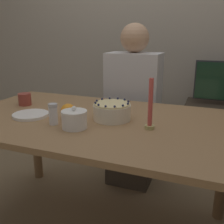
% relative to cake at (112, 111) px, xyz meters
% --- Properties ---
extents(wall_behind, '(8.00, 0.05, 2.60)m').
position_rel_cake_xyz_m(wall_behind, '(-0.10, 1.38, 0.53)').
color(wall_behind, '#ADA393').
rests_on(wall_behind, ground_plane).
extents(dining_table, '(1.55, 0.90, 0.73)m').
position_rel_cake_xyz_m(dining_table, '(-0.10, -0.02, -0.15)').
color(dining_table, '#936D47').
rests_on(dining_table, ground_plane).
extents(cake, '(0.20, 0.20, 0.10)m').
position_rel_cake_xyz_m(cake, '(0.00, 0.00, 0.00)').
color(cake, '#EFE5CC').
rests_on(cake, dining_table).
extents(sugar_bowl, '(0.13, 0.13, 0.11)m').
position_rel_cake_xyz_m(sugar_bowl, '(-0.12, -0.19, -0.00)').
color(sugar_bowl, white).
rests_on(sugar_bowl, dining_table).
extents(sugar_shaker, '(0.05, 0.05, 0.11)m').
position_rel_cake_xyz_m(sugar_shaker, '(-0.25, -0.18, 0.01)').
color(sugar_shaker, white).
rests_on(sugar_shaker, dining_table).
extents(plate_stack, '(0.20, 0.20, 0.02)m').
position_rel_cake_xyz_m(plate_stack, '(-0.45, -0.11, -0.04)').
color(plate_stack, white).
rests_on(plate_stack, dining_table).
extents(candle, '(0.05, 0.05, 0.25)m').
position_rel_cake_xyz_m(candle, '(0.22, -0.07, 0.05)').
color(candle, tan).
rests_on(candle, dining_table).
extents(cup, '(0.08, 0.08, 0.08)m').
position_rel_cake_xyz_m(cup, '(-0.64, 0.07, -0.01)').
color(cup, '#993D33').
rests_on(cup, dining_table).
extents(orange_fruit_0, '(0.08, 0.08, 0.08)m').
position_rel_cake_xyz_m(orange_fruit_0, '(-0.23, -0.07, -0.00)').
color(orange_fruit_0, orange).
rests_on(orange_fruit_0, dining_table).
extents(person_man_blue_shirt, '(0.40, 0.34, 1.25)m').
position_rel_cake_xyz_m(person_man_blue_shirt, '(-0.07, 0.63, -0.23)').
color(person_man_blue_shirt, '#473D33').
rests_on(person_man_blue_shirt, ground_plane).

